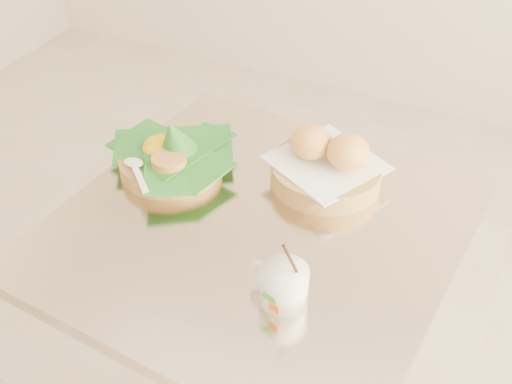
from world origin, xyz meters
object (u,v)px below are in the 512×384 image
at_px(cafe_table, 256,305).
at_px(rice_basket, 170,155).
at_px(coffee_mug, 283,284).
at_px(bread_basket, 327,165).

bearing_deg(cafe_table, rice_basket, 161.18).
xyz_separation_m(rice_basket, coffee_mug, (0.35, -0.23, 0.00)).
bearing_deg(coffee_mug, bread_basket, 98.21).
distance_m(rice_basket, bread_basket, 0.31).
xyz_separation_m(bread_basket, coffee_mug, (0.05, -0.32, -0.00)).
height_order(rice_basket, bread_basket, rice_basket).
relative_size(cafe_table, coffee_mug, 5.63).
bearing_deg(cafe_table, coffee_mug, -51.77).
bearing_deg(rice_basket, bread_basket, 18.23).
distance_m(cafe_table, rice_basket, 0.35).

